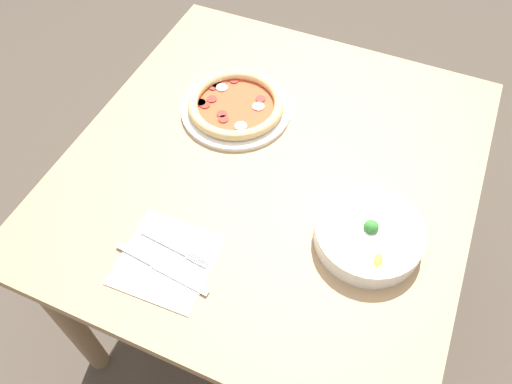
# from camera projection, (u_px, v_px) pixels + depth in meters

# --- Properties ---
(ground_plane) EXTENTS (8.00, 8.00, 0.00)m
(ground_plane) POSITION_uv_depth(u_px,v_px,m) (266.00, 292.00, 1.79)
(ground_plane) COLOR #4C4238
(dining_table) EXTENTS (1.02, 0.96, 0.72)m
(dining_table) POSITION_uv_depth(u_px,v_px,m) (270.00, 189.00, 1.29)
(dining_table) COLOR tan
(dining_table) RESTS_ON ground_plane
(pizza) EXTENTS (0.29, 0.29, 0.04)m
(pizza) POSITION_uv_depth(u_px,v_px,m) (236.00, 106.00, 1.29)
(pizza) COLOR white
(pizza) RESTS_ON dining_table
(bowl) EXTENTS (0.23, 0.23, 0.07)m
(bowl) POSITION_uv_depth(u_px,v_px,m) (369.00, 234.00, 1.05)
(bowl) COLOR white
(bowl) RESTS_ON dining_table
(napkin) EXTENTS (0.20, 0.20, 0.00)m
(napkin) POSITION_uv_depth(u_px,v_px,m) (167.00, 260.00, 1.04)
(napkin) COLOR white
(napkin) RESTS_ON dining_table
(fork) EXTENTS (0.03, 0.17, 0.00)m
(fork) POSITION_uv_depth(u_px,v_px,m) (173.00, 248.00, 1.06)
(fork) COLOR silver
(fork) RESTS_ON napkin
(knife) EXTENTS (0.03, 0.23, 0.01)m
(knife) POSITION_uv_depth(u_px,v_px,m) (157.00, 267.00, 1.03)
(knife) COLOR silver
(knife) RESTS_ON napkin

